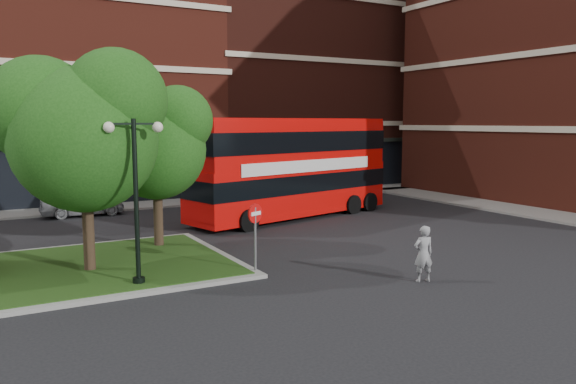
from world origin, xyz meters
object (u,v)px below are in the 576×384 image
bus (292,161)px  car_white (258,189)px  car_silver (82,202)px  woman (423,254)px

bus → car_white: (1.59, 7.31, -2.28)m
car_white → car_silver: bearing=104.8°
woman → car_white: bearing=-88.4°
bus → woman: (-2.21, -12.14, -2.05)m
bus → car_silver: bus is taller
car_white → bus: bearing=174.8°
bus → car_silver: bearing=133.9°
woman → car_silver: size_ratio=0.42×
woman → car_white: size_ratio=0.45×
car_white → woman: bearing=176.0°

